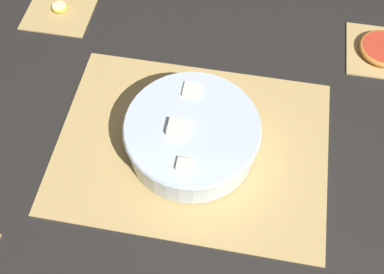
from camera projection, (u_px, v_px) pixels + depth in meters
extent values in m
plane|color=black|center=(192.00, 146.00, 0.84)|extent=(6.00, 6.00, 0.00)
cube|color=tan|center=(192.00, 145.00, 0.84)|extent=(0.50, 0.37, 0.01)
cube|color=brown|center=(297.00, 161.00, 0.82)|extent=(0.01, 0.36, 0.00)
cube|color=brown|center=(267.00, 156.00, 0.82)|extent=(0.01, 0.36, 0.00)
cube|color=brown|center=(237.00, 152.00, 0.83)|extent=(0.01, 0.36, 0.00)
cube|color=brown|center=(207.00, 147.00, 0.83)|extent=(0.01, 0.36, 0.00)
cube|color=brown|center=(177.00, 143.00, 0.84)|extent=(0.01, 0.36, 0.00)
cube|color=brown|center=(148.00, 138.00, 0.84)|extent=(0.01, 0.36, 0.00)
cube|color=brown|center=(120.00, 134.00, 0.85)|extent=(0.01, 0.36, 0.00)
cube|color=brown|center=(91.00, 129.00, 0.85)|extent=(0.01, 0.36, 0.00)
cube|color=tan|center=(382.00, 51.00, 0.95)|extent=(0.15, 0.15, 0.01)
cube|color=brown|center=(370.00, 49.00, 0.95)|extent=(0.00, 0.15, 0.00)
cube|color=tan|center=(60.00, 9.00, 1.02)|extent=(0.15, 0.15, 0.01)
cube|color=brown|center=(71.00, 10.00, 1.01)|extent=(0.00, 0.15, 0.00)
cube|color=brown|center=(50.00, 7.00, 1.02)|extent=(0.00, 0.15, 0.00)
cylinder|color=silver|center=(192.00, 135.00, 0.80)|extent=(0.24, 0.24, 0.07)
torus|color=silver|center=(192.00, 127.00, 0.78)|extent=(0.24, 0.24, 0.01)
cylinder|color=#F4EABC|center=(176.00, 102.00, 0.86)|extent=(0.03, 0.03, 0.01)
cylinder|color=#F4EABC|center=(210.00, 105.00, 0.85)|extent=(0.03, 0.03, 0.01)
cylinder|color=#F4EABC|center=(225.00, 96.00, 0.82)|extent=(0.03, 0.03, 0.01)
cylinder|color=#F4EABC|center=(176.00, 100.00, 0.81)|extent=(0.03, 0.03, 0.01)
cylinder|color=#F4EABC|center=(162.00, 128.00, 0.83)|extent=(0.03, 0.03, 0.01)
cylinder|color=#F4EABC|center=(144.00, 113.00, 0.80)|extent=(0.03, 0.03, 0.01)
cylinder|color=#F4EABC|center=(157.00, 136.00, 0.78)|extent=(0.03, 0.03, 0.01)
cylinder|color=#F4EABC|center=(177.00, 171.00, 0.78)|extent=(0.03, 0.03, 0.01)
cylinder|color=#F4EABC|center=(194.00, 162.00, 0.79)|extent=(0.03, 0.03, 0.01)
cylinder|color=#F4EABC|center=(208.00, 160.00, 0.78)|extent=(0.03, 0.03, 0.01)
cylinder|color=#F4EABC|center=(160.00, 147.00, 0.76)|extent=(0.03, 0.03, 0.01)
cube|color=white|center=(206.00, 130.00, 0.81)|extent=(0.03, 0.03, 0.03)
cube|color=white|center=(177.00, 131.00, 0.77)|extent=(0.03, 0.03, 0.03)
cube|color=white|center=(192.00, 94.00, 0.82)|extent=(0.03, 0.03, 0.03)
cube|color=white|center=(182.00, 166.00, 0.74)|extent=(0.02, 0.02, 0.02)
cube|color=white|center=(226.00, 145.00, 0.79)|extent=(0.03, 0.03, 0.03)
cube|color=white|center=(227.00, 107.00, 0.85)|extent=(0.02, 0.02, 0.02)
cube|color=white|center=(222.00, 166.00, 0.78)|extent=(0.03, 0.03, 0.03)
cube|color=white|center=(151.00, 140.00, 0.82)|extent=(0.02, 0.02, 0.02)
cube|color=white|center=(160.00, 112.00, 0.85)|extent=(0.02, 0.02, 0.02)
cube|color=white|center=(209.00, 150.00, 0.81)|extent=(0.03, 0.03, 0.03)
cube|color=white|center=(185.00, 92.00, 0.85)|extent=(0.02, 0.02, 0.02)
cube|color=white|center=(170.00, 138.00, 0.82)|extent=(0.03, 0.03, 0.03)
ellipsoid|color=red|center=(244.00, 127.00, 0.81)|extent=(0.03, 0.02, 0.01)
ellipsoid|color=orange|center=(206.00, 180.00, 0.75)|extent=(0.03, 0.01, 0.01)
ellipsoid|color=orange|center=(160.00, 165.00, 0.79)|extent=(0.04, 0.02, 0.02)
ellipsoid|color=orange|center=(170.00, 156.00, 0.80)|extent=(0.02, 0.01, 0.01)
ellipsoid|color=orange|center=(206.00, 110.00, 0.81)|extent=(0.04, 0.02, 0.02)
ellipsoid|color=red|center=(176.00, 102.00, 0.84)|extent=(0.03, 0.01, 0.01)
cylinder|color=#F4EABC|center=(60.00, 7.00, 1.01)|extent=(0.03, 0.03, 0.01)
torus|color=yellow|center=(60.00, 7.00, 1.01)|extent=(0.04, 0.04, 0.01)
cylinder|color=red|center=(383.00, 49.00, 0.95)|extent=(0.09, 0.09, 0.01)
torus|color=orange|center=(383.00, 49.00, 0.95)|extent=(0.10, 0.10, 0.01)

